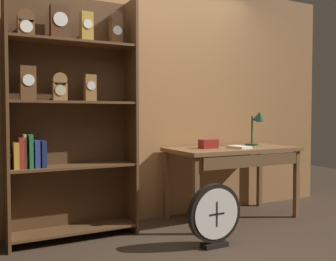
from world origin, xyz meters
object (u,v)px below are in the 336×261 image
toolbox_small (208,144)px  round_clock_large (215,215)px  desk_lamp (257,123)px  open_repair_manual (239,147)px  bookshelf (68,111)px  workbench (234,155)px

toolbox_small → round_clock_large: 0.96m
desk_lamp → toolbox_small: 0.74m
round_clock_large → desk_lamp: bearing=34.2°
desk_lamp → open_repair_manual: size_ratio=1.86×
toolbox_small → open_repair_manual: 0.33m
bookshelf → toolbox_small: size_ratio=11.83×
toolbox_small → round_clock_large: toolbox_small is taller
workbench → toolbox_small: (-0.29, 0.05, 0.13)m
toolbox_small → round_clock_large: (-0.40, -0.69, -0.54)m
desk_lamp → round_clock_large: size_ratio=0.76×
workbench → desk_lamp: (0.41, 0.11, 0.35)m
bookshelf → desk_lamp: bearing=-1.1°
bookshelf → open_repair_manual: (1.73, -0.25, -0.37)m
desk_lamp → open_repair_manual: (-0.42, -0.21, -0.25)m
workbench → open_repair_manual: open_repair_manual is taller
bookshelf → desk_lamp: size_ratio=5.39×
desk_lamp → round_clock_large: 1.53m
workbench → desk_lamp: 0.55m
workbench → round_clock_large: workbench is taller
bookshelf → desk_lamp: bookshelf is taller
workbench → desk_lamp: size_ratio=3.40×
bookshelf → desk_lamp: (2.14, -0.04, -0.12)m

